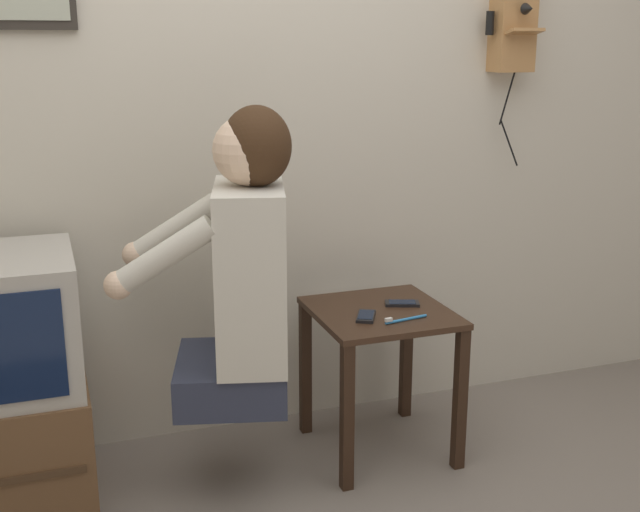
# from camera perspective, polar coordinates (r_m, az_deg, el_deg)

# --- Properties ---
(wall_back) EXTENTS (6.80, 0.05, 2.55)m
(wall_back) POSITION_cam_1_polar(r_m,az_deg,el_deg) (3.01, -5.80, 10.87)
(wall_back) COLOR beige
(wall_back) RESTS_ON ground_plane
(side_table) EXTENTS (0.48, 0.49, 0.55)m
(side_table) POSITION_cam_1_polar(r_m,az_deg,el_deg) (2.95, 4.30, -6.04)
(side_table) COLOR #382316
(side_table) RESTS_ON ground_plane
(person) EXTENTS (0.63, 0.54, 0.97)m
(person) POSITION_cam_1_polar(r_m,az_deg,el_deg) (2.60, -5.53, -0.65)
(person) COLOR #2D3347
(person) RESTS_ON ground_plane
(tv_stand) EXTENTS (0.56, 0.54, 0.43)m
(tv_stand) POSITION_cam_1_polar(r_m,az_deg,el_deg) (2.87, -21.72, -12.51)
(tv_stand) COLOR brown
(tv_stand) RESTS_ON ground_plane
(wall_phone_antique) EXTENTS (0.20, 0.19, 0.84)m
(wall_phone_antique) POSITION_cam_1_polar(r_m,az_deg,el_deg) (3.35, 13.60, 16.31)
(wall_phone_antique) COLOR #AD7A47
(cell_phone_held) EXTENTS (0.11, 0.14, 0.01)m
(cell_phone_held) POSITION_cam_1_polar(r_m,az_deg,el_deg) (2.82, 3.29, -4.29)
(cell_phone_held) COLOR black
(cell_phone_held) RESTS_ON side_table
(cell_phone_spare) EXTENTS (0.14, 0.10, 0.01)m
(cell_phone_spare) POSITION_cam_1_polar(r_m,az_deg,el_deg) (2.96, 5.86, -3.37)
(cell_phone_spare) COLOR black
(cell_phone_spare) RESTS_ON side_table
(toothbrush) EXTENTS (0.17, 0.04, 0.02)m
(toothbrush) POSITION_cam_1_polar(r_m,az_deg,el_deg) (2.79, 5.92, -4.51)
(toothbrush) COLOR #338CD8
(toothbrush) RESTS_ON side_table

